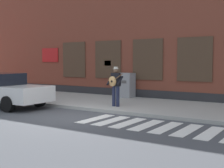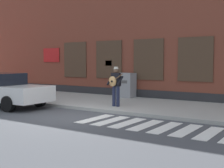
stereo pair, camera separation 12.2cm
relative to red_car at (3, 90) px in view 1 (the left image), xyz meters
The scene contains 7 objects.
ground_plane 4.48m from the red_car, ahead, with size 160.00×160.00×0.00m, color #424449.
sidewalk 5.66m from the red_car, 38.49° to the left, with size 28.00×4.64×0.13m.
building_backdrop 9.70m from the red_car, 60.63° to the left, with size 28.00×4.06×8.93m.
crosswalk 7.74m from the red_car, ahead, with size 5.20×1.90×0.01m.
red_car is the anchor object (origin of this frame).
busker 5.18m from the red_car, 24.61° to the left, with size 0.74×0.57×1.71m.
utility_box 6.28m from the red_car, 58.68° to the left, with size 0.95×0.70×1.31m.
Camera 1 is at (7.48, -8.77, 2.07)m, focal length 50.00 mm.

